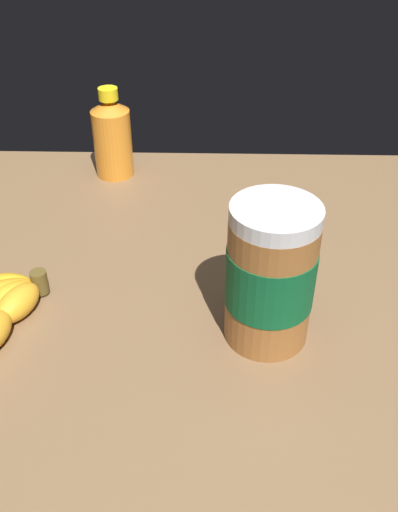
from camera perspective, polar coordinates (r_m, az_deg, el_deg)
ground_plane at (r=73.92cm, az=-1.67°, el=-2.34°), size 74.08×67.77×3.75cm
peanut_butter_jar at (r=58.59cm, az=7.29°, el=-1.98°), size 9.42×9.42×16.49cm
honey_bottle at (r=93.04cm, az=-8.85°, el=11.95°), size 6.20×6.20×14.60cm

